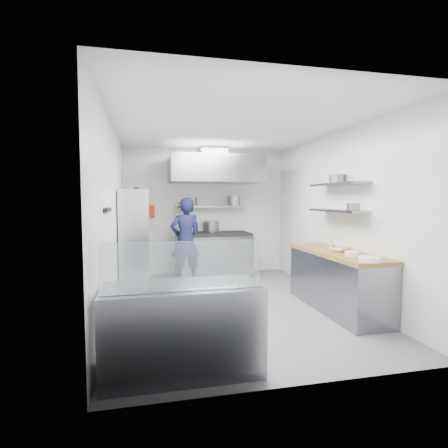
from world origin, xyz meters
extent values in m
plane|color=#5B5B5E|center=(0.00, 0.00, 0.00)|extent=(5.00, 5.00, 0.00)
plane|color=silver|center=(0.00, 0.00, 2.80)|extent=(5.00, 5.00, 0.00)
cube|color=white|center=(0.00, 2.50, 1.40)|extent=(3.60, 2.80, 0.02)
cube|color=white|center=(0.00, -2.50, 1.40)|extent=(3.60, 2.80, 0.02)
cube|color=white|center=(-1.80, 0.00, 1.40)|extent=(2.80, 5.00, 0.02)
cube|color=white|center=(1.80, 0.00, 1.40)|extent=(2.80, 5.00, 0.02)
cube|color=gray|center=(0.10, 2.10, 0.45)|extent=(1.60, 0.80, 0.90)
cube|color=black|center=(0.10, 2.10, 0.93)|extent=(1.57, 0.78, 0.06)
cylinder|color=slate|center=(-0.34, 2.46, 1.06)|extent=(0.31, 0.31, 0.20)
cylinder|color=slate|center=(0.09, 2.29, 1.08)|extent=(0.34, 0.34, 0.24)
cube|color=gray|center=(0.10, 2.34, 1.52)|extent=(1.60, 0.30, 0.04)
cylinder|color=slate|center=(-0.31, 2.52, 1.63)|extent=(0.25, 0.25, 0.18)
cylinder|color=slate|center=(0.58, 2.14, 1.65)|extent=(0.27, 0.27, 0.22)
cube|color=gray|center=(0.10, 1.93, 2.30)|extent=(1.90, 1.15, 0.55)
cube|color=slate|center=(0.10, 2.15, 2.68)|extent=(0.55, 0.55, 0.24)
cube|color=red|center=(-1.25, 2.44, 1.42)|extent=(0.22, 0.10, 0.26)
imported|color=#111333|center=(-0.55, 1.69, 0.86)|extent=(0.69, 0.51, 1.72)
cube|color=silver|center=(-1.53, 1.11, 0.93)|extent=(0.50, 0.90, 1.85)
cube|color=white|center=(-1.53, 0.90, 0.80)|extent=(0.16, 0.20, 0.18)
cube|color=yellow|center=(-1.53, 1.26, 1.30)|extent=(0.13, 0.17, 0.15)
cylinder|color=black|center=(-1.48, 1.08, 1.80)|extent=(0.10, 0.10, 0.18)
cube|color=black|center=(-1.78, -0.90, 1.55)|extent=(0.04, 0.55, 0.05)
cube|color=gray|center=(1.48, -0.60, 0.42)|extent=(0.62, 2.00, 0.84)
cube|color=brown|center=(1.48, -0.60, 0.87)|extent=(0.65, 2.04, 0.06)
cylinder|color=white|center=(1.40, -1.50, 0.93)|extent=(0.27, 0.27, 0.06)
cylinder|color=white|center=(1.44, -1.05, 0.93)|extent=(0.20, 0.20, 0.06)
cylinder|color=orange|center=(1.59, -0.68, 0.93)|extent=(0.17, 0.17, 0.06)
cylinder|color=yellow|center=(1.43, -0.49, 0.99)|extent=(0.06, 0.06, 0.18)
imported|color=white|center=(1.45, -0.67, 0.92)|extent=(0.23, 0.23, 0.05)
cube|color=gray|center=(1.64, -0.30, 1.50)|extent=(0.30, 1.30, 0.04)
cube|color=gray|center=(1.64, -0.30, 1.92)|extent=(0.30, 1.30, 0.04)
cylinder|color=slate|center=(1.76, -0.56, 1.57)|extent=(0.20, 0.20, 0.10)
cylinder|color=slate|center=(1.67, -0.22, 2.01)|extent=(0.24, 0.24, 0.14)
cube|color=gray|center=(-1.00, -2.00, 0.42)|extent=(1.50, 0.70, 0.85)
cube|color=silver|center=(-1.00, -2.12, 1.07)|extent=(1.47, 0.19, 0.42)
camera|label=1|loc=(-1.33, -5.31, 1.67)|focal=28.00mm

